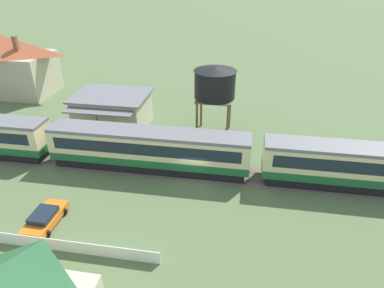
% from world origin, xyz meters
% --- Properties ---
extents(ground_plane, '(600.00, 600.00, 0.00)m').
position_xyz_m(ground_plane, '(0.00, 0.00, 0.00)').
color(ground_plane, '#566B42').
extents(passenger_train, '(60.84, 3.02, 4.10)m').
position_xyz_m(passenger_train, '(-4.42, 1.05, 2.27)').
color(passenger_train, '#1E6033').
rests_on(passenger_train, ground_plane).
extents(railway_track, '(99.98, 3.60, 0.04)m').
position_xyz_m(railway_track, '(-6.13, 1.05, 0.01)').
color(railway_track, '#665B51').
rests_on(railway_track, ground_plane).
extents(station_building, '(8.69, 8.12, 4.23)m').
position_xyz_m(station_building, '(-11.55, 9.45, 2.14)').
color(station_building, beige).
rests_on(station_building, ground_plane).
extents(station_house_terracotta_roof, '(14.86, 8.12, 8.90)m').
position_xyz_m(station_house_terracotta_roof, '(-31.87, 18.58, 4.60)').
color(station_house_terracotta_roof, '#BCB293').
rests_on(station_house_terracotta_roof, ground_plane).
extents(water_tower, '(4.78, 4.78, 8.11)m').
position_xyz_m(water_tower, '(0.68, 9.76, 6.20)').
color(water_tower, brown).
rests_on(water_tower, ground_plane).
extents(parked_car_orange, '(2.29, 4.17, 1.21)m').
position_xyz_m(parked_car_orange, '(-10.53, -8.23, 0.58)').
color(parked_car_orange, orange).
rests_on(parked_car_orange, ground_plane).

